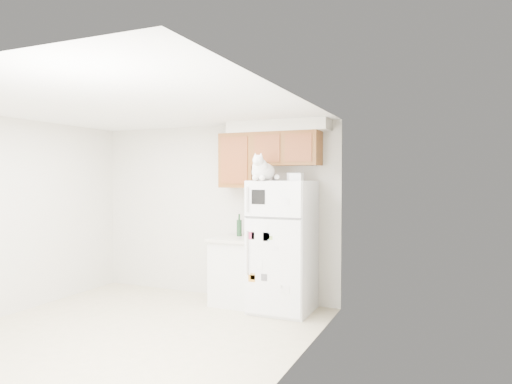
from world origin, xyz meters
The scene contains 9 objects.
ground_plane centered at (0.00, 0.00, -0.01)m, with size 3.80×4.00×0.01m, color beige.
room_shell centered at (0.12, 0.24, 1.67)m, with size 3.84×4.04×2.52m.
refrigerator centered at (1.22, 1.61, 0.85)m, with size 0.76×0.78×1.70m.
base_counter centered at (0.53, 1.68, 0.46)m, with size 0.64×0.64×0.92m.
cat centered at (1.05, 1.35, 1.83)m, with size 0.34×0.50×0.35m.
storage_box_back centered at (1.38, 1.66, 1.75)m, with size 0.18×0.13×0.10m, color white.
storage_box_front centered at (1.42, 1.55, 1.74)m, with size 0.15×0.11×0.09m, color white.
bottle_green centered at (0.50, 1.81, 1.08)m, with size 0.07×0.07×0.31m, color #19381E, non-canonical shape.
bottle_amber centered at (0.64, 1.83, 1.05)m, with size 0.06×0.06×0.26m, color #593814, non-canonical shape.
Camera 1 is at (3.25, -3.93, 1.74)m, focal length 32.00 mm.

